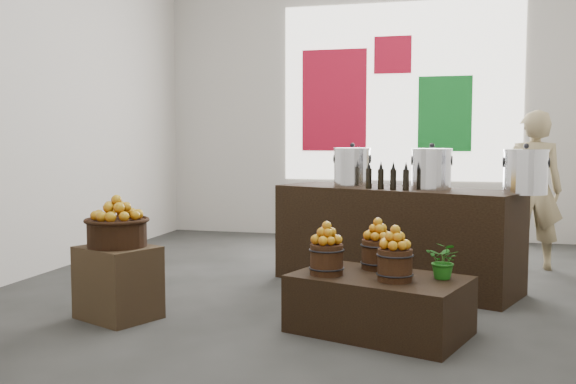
% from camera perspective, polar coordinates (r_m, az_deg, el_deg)
% --- Properties ---
extents(ground, '(7.00, 7.00, 0.00)m').
position_cam_1_polar(ground, '(5.65, 3.79, -9.19)').
color(ground, '#3C3C39').
rests_on(ground, ground).
extents(back_wall, '(6.00, 0.04, 4.00)m').
position_cam_1_polar(back_wall, '(8.97, 7.98, 8.75)').
color(back_wall, beige).
rests_on(back_wall, ground).
extents(back_opening, '(3.20, 0.02, 2.40)m').
position_cam_1_polar(back_opening, '(8.92, 9.91, 8.75)').
color(back_opening, white).
rests_on(back_opening, back_wall).
extents(deco_red_left, '(0.90, 0.04, 1.40)m').
position_cam_1_polar(deco_red_left, '(9.02, 4.13, 8.12)').
color(deco_red_left, '#B60E29').
rests_on(deco_red_left, back_wall).
extents(deco_green_right, '(0.70, 0.04, 1.00)m').
position_cam_1_polar(deco_green_right, '(8.87, 13.77, 6.77)').
color(deco_green_right, '#127424').
rests_on(deco_green_right, back_wall).
extents(deco_red_upper, '(0.50, 0.04, 0.50)m').
position_cam_1_polar(deco_red_upper, '(8.97, 9.29, 11.94)').
color(deco_red_upper, '#B60E29').
rests_on(deco_red_upper, back_wall).
extents(crate, '(0.69, 0.64, 0.55)m').
position_cam_1_polar(crate, '(5.06, -14.86, -7.78)').
color(crate, '#4C3A23').
rests_on(crate, ground).
extents(wicker_basket, '(0.44, 0.44, 0.20)m').
position_cam_1_polar(wicker_basket, '(4.99, -14.95, -3.57)').
color(wicker_basket, black).
rests_on(wicker_basket, crate).
extents(apples_in_basket, '(0.34, 0.34, 0.18)m').
position_cam_1_polar(apples_in_basket, '(4.97, -15.00, -1.38)').
color(apples_in_basket, '#9F0705').
rests_on(apples_in_basket, wicker_basket).
extents(display_table, '(1.33, 1.05, 0.40)m').
position_cam_1_polar(display_table, '(4.59, 8.10, -9.86)').
color(display_table, black).
rests_on(display_table, ground).
extents(apple_bucket_front_left, '(0.23, 0.23, 0.22)m').
position_cam_1_polar(apple_bucket_front_left, '(4.53, 3.45, -6.01)').
color(apple_bucket_front_left, '#38210F').
rests_on(apple_bucket_front_left, display_table).
extents(apples_in_bucket_front_left, '(0.18, 0.18, 0.16)m').
position_cam_1_polar(apples_in_bucket_front_left, '(4.50, 3.46, -3.68)').
color(apples_in_bucket_front_left, '#9F0705').
rests_on(apples_in_bucket_front_left, apple_bucket_front_left).
extents(apple_bucket_front_right, '(0.23, 0.23, 0.22)m').
position_cam_1_polar(apple_bucket_front_right, '(4.38, 9.48, -6.42)').
color(apple_bucket_front_right, '#38210F').
rests_on(apple_bucket_front_right, display_table).
extents(apples_in_bucket_front_right, '(0.18, 0.18, 0.16)m').
position_cam_1_polar(apples_in_bucket_front_right, '(4.35, 9.51, -4.02)').
color(apples_in_bucket_front_right, '#9F0705').
rests_on(apples_in_bucket_front_right, apple_bucket_front_right).
extents(apple_bucket_rear, '(0.23, 0.23, 0.22)m').
position_cam_1_polar(apple_bucket_rear, '(4.76, 7.96, -5.52)').
color(apple_bucket_rear, '#38210F').
rests_on(apple_bucket_rear, display_table).
extents(apples_in_bucket_rear, '(0.18, 0.18, 0.16)m').
position_cam_1_polar(apples_in_bucket_rear, '(4.74, 7.98, -3.30)').
color(apples_in_bucket_rear, '#9F0705').
rests_on(apples_in_bucket_rear, apple_bucket_rear).
extents(herb_garnish_right, '(0.29, 0.27, 0.26)m').
position_cam_1_polar(herb_garnish_right, '(4.50, 13.73, -5.94)').
color(herb_garnish_right, '#196014').
rests_on(herb_garnish_right, display_table).
extents(herb_garnish_left, '(0.17, 0.15, 0.27)m').
position_cam_1_polar(herb_garnish_left, '(4.89, 3.14, -4.90)').
color(herb_garnish_left, '#196014').
rests_on(herb_garnish_left, display_table).
extents(counter, '(2.33, 1.48, 0.91)m').
position_cam_1_polar(counter, '(6.02, 9.44, -3.96)').
color(counter, black).
rests_on(counter, ground).
extents(stock_pot_left, '(0.34, 0.34, 0.34)m').
position_cam_1_polar(stock_pot_left, '(6.17, 5.72, 2.14)').
color(stock_pot_left, silver).
rests_on(stock_pot_left, counter).
extents(stock_pot_center, '(0.34, 0.34, 0.34)m').
position_cam_1_polar(stock_pot_center, '(5.81, 12.65, 1.90)').
color(stock_pot_center, silver).
rests_on(stock_pot_center, counter).
extents(stock_pot_right, '(0.34, 0.34, 0.34)m').
position_cam_1_polar(stock_pot_right, '(5.54, 20.36, 1.60)').
color(stock_pot_right, silver).
rests_on(stock_pot_right, counter).
extents(oil_cruets, '(0.32, 0.18, 0.25)m').
position_cam_1_polar(oil_cruets, '(5.76, 8.53, 1.49)').
color(oil_cruets, black).
rests_on(oil_cruets, counter).
extents(shopper, '(0.61, 0.40, 1.66)m').
position_cam_1_polar(shopper, '(7.15, 20.92, 0.16)').
color(shopper, '#95835B').
rests_on(shopper, ground).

